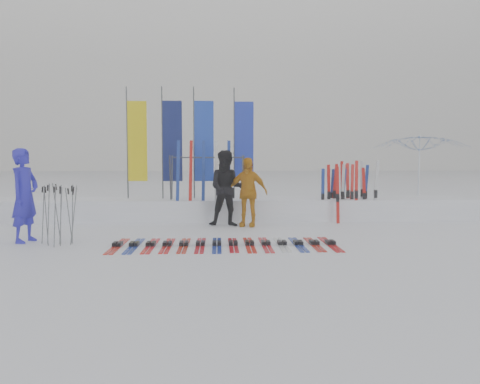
{
  "coord_description": "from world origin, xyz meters",
  "views": [
    {
      "loc": [
        -0.29,
        -8.84,
        1.74
      ],
      "look_at": [
        0.2,
        1.6,
        1.0
      ],
      "focal_mm": 35.0,
      "sensor_mm": 36.0,
      "label": 1
    }
  ],
  "objects": [
    {
      "name": "ground",
      "position": [
        0.0,
        0.0,
        0.0
      ],
      "size": [
        120.0,
        120.0,
        0.0
      ],
      "primitive_type": "plane",
      "color": "white",
      "rests_on": "ground"
    },
    {
      "name": "snow_bank",
      "position": [
        0.0,
        4.6,
        0.3
      ],
      "size": [
        14.0,
        1.6,
        0.6
      ],
      "primitive_type": "cube",
      "color": "white",
      "rests_on": "ground"
    },
    {
      "name": "person_blue",
      "position": [
        -4.32,
        1.07,
        0.98
      ],
      "size": [
        0.64,
        0.81,
        1.96
      ],
      "primitive_type": "imported",
      "rotation": [
        0.0,
        0.0,
        1.31
      ],
      "color": "#231FBA",
      "rests_on": "ground"
    },
    {
      "name": "person_black",
      "position": [
        -0.06,
        3.21,
        0.98
      ],
      "size": [
        0.99,
        0.79,
        1.96
      ],
      "primitive_type": "imported",
      "rotation": [
        0.0,
        0.0,
        -0.05
      ],
      "color": "black",
      "rests_on": "ground"
    },
    {
      "name": "person_yellow",
      "position": [
        0.46,
        3.15,
        0.89
      ],
      "size": [
        1.12,
        0.72,
        1.78
      ],
      "primitive_type": "imported",
      "rotation": [
        0.0,
        0.0,
        -0.29
      ],
      "color": "orange",
      "rests_on": "ground"
    },
    {
      "name": "tent_canopy",
      "position": [
        6.17,
        5.82,
        1.3
      ],
      "size": [
        2.91,
        2.96,
        2.6
      ],
      "primitive_type": "imported",
      "rotation": [
        0.0,
        0.0,
        -0.03
      ],
      "color": "white",
      "rests_on": "ground"
    },
    {
      "name": "ski_row",
      "position": [
        -0.17,
        0.48,
        0.04
      ],
      "size": [
        4.45,
        1.69,
        0.07
      ],
      "color": "red",
      "rests_on": "ground"
    },
    {
      "name": "pole_cluster",
      "position": [
        -3.5,
        0.76,
        0.6
      ],
      "size": [
        0.78,
        0.62,
        1.25
      ],
      "color": "#595B60",
      "rests_on": "ground"
    },
    {
      "name": "feather_flags",
      "position": [
        -1.14,
        4.77,
        2.24
      ],
      "size": [
        3.67,
        0.17,
        3.2
      ],
      "color": "#383A3F",
      "rests_on": "ground"
    },
    {
      "name": "ski_rack",
      "position": [
        -0.59,
        4.2,
        1.38
      ],
      "size": [
        2.04,
        0.8,
        1.23
      ],
      "color": "#383A3F",
      "rests_on": "ground"
    },
    {
      "name": "upright_skis",
      "position": [
        3.39,
        4.26,
        0.79
      ],
      "size": [
        1.56,
        1.22,
        1.7
      ],
      "color": "red",
      "rests_on": "ground"
    }
  ]
}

